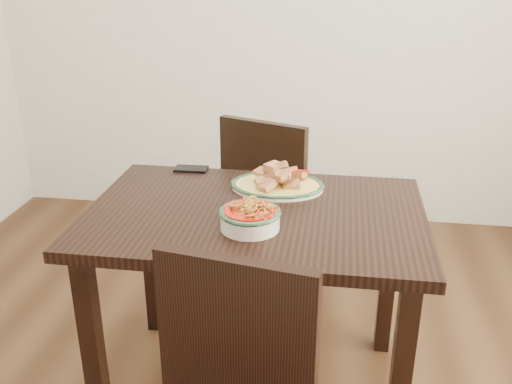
# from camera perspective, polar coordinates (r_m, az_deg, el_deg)

# --- Properties ---
(wall_back) EXTENTS (3.50, 0.10, 2.60)m
(wall_back) POSITION_cam_1_polar(r_m,az_deg,el_deg) (3.40, 3.23, 18.29)
(wall_back) COLOR beige
(wall_back) RESTS_ON ground
(dining_table) EXTENTS (1.15, 0.77, 0.75)m
(dining_table) POSITION_cam_1_polar(r_m,az_deg,el_deg) (1.99, -0.09, -4.59)
(dining_table) COLOR black
(dining_table) RESTS_ON ground
(chair_far) EXTENTS (0.54, 0.54, 0.89)m
(chair_far) POSITION_cam_1_polar(r_m,az_deg,el_deg) (2.70, 1.74, -0.41)
(chair_far) COLOR black
(chair_far) RESTS_ON ground
(fish_plate) EXTENTS (0.34, 0.27, 0.11)m
(fish_plate) POSITION_cam_1_polar(r_m,az_deg,el_deg) (2.11, 2.15, 1.48)
(fish_plate) COLOR white
(fish_plate) RESTS_ON dining_table
(noodle_bowl) EXTENTS (0.20, 0.20, 0.08)m
(noodle_bowl) POSITION_cam_1_polar(r_m,az_deg,el_deg) (1.80, -0.61, -2.39)
(noodle_bowl) COLOR beige
(noodle_bowl) RESTS_ON dining_table
(smartphone) EXTENTS (0.13, 0.07, 0.01)m
(smartphone) POSITION_cam_1_polar(r_m,az_deg,el_deg) (2.32, -6.51, 2.31)
(smartphone) COLOR black
(smartphone) RESTS_ON dining_table
(napkin) EXTENTS (0.14, 0.12, 0.01)m
(napkin) POSITION_cam_1_polar(r_m,az_deg,el_deg) (2.25, 3.49, 1.71)
(napkin) COLOR maroon
(napkin) RESTS_ON dining_table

